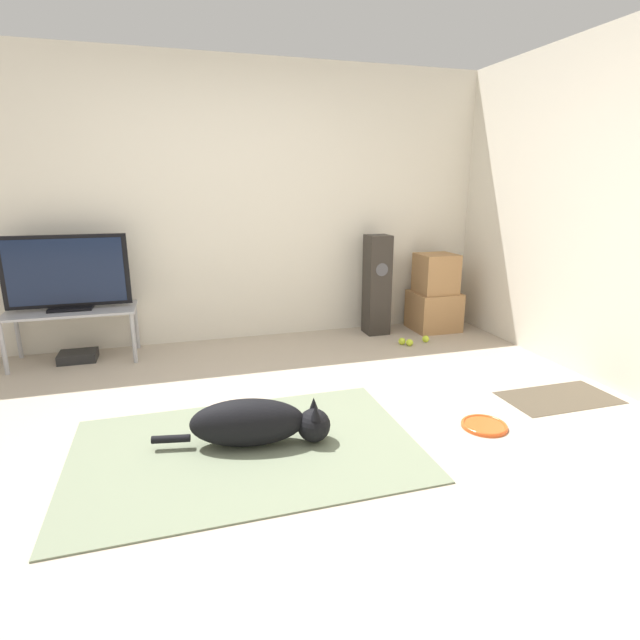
{
  "coord_description": "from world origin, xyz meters",
  "views": [
    {
      "loc": [
        -0.47,
        -2.67,
        1.46
      ],
      "look_at": [
        0.59,
        0.88,
        0.45
      ],
      "focal_mm": 28.0,
      "sensor_mm": 36.0,
      "label": 1
    }
  ],
  "objects_px": {
    "dog": "(257,423)",
    "floor_speaker": "(377,285)",
    "tv": "(67,274)",
    "tennis_ball_loose_on_carpet": "(426,339)",
    "tv_stand": "(72,316)",
    "cardboard_box_upper": "(436,273)",
    "game_console": "(78,356)",
    "cardboard_box_lower": "(434,311)",
    "tennis_ball_near_speaker": "(402,341)",
    "tennis_ball_by_boxes": "(410,342)",
    "frisbee": "(484,425)"
  },
  "relations": [
    {
      "from": "dog",
      "to": "floor_speaker",
      "type": "height_order",
      "value": "floor_speaker"
    },
    {
      "from": "tv",
      "to": "tennis_ball_loose_on_carpet",
      "type": "distance_m",
      "value": 3.21
    },
    {
      "from": "tv",
      "to": "tv_stand",
      "type": "bearing_deg",
      "value": -90.0
    },
    {
      "from": "tv_stand",
      "to": "tennis_ball_loose_on_carpet",
      "type": "height_order",
      "value": "tv_stand"
    },
    {
      "from": "cardboard_box_upper",
      "to": "game_console",
      "type": "relative_size",
      "value": 1.3
    },
    {
      "from": "cardboard_box_lower",
      "to": "tennis_ball_loose_on_carpet",
      "type": "distance_m",
      "value": 0.51
    },
    {
      "from": "cardboard_box_lower",
      "to": "game_console",
      "type": "bearing_deg",
      "value": 180.0
    },
    {
      "from": "cardboard_box_upper",
      "to": "tv",
      "type": "relative_size",
      "value": 0.41
    },
    {
      "from": "cardboard_box_upper",
      "to": "tv",
      "type": "xyz_separation_m",
      "value": [
        -3.39,
        0.03,
        0.16
      ]
    },
    {
      "from": "tennis_ball_loose_on_carpet",
      "to": "game_console",
      "type": "distance_m",
      "value": 3.12
    },
    {
      "from": "cardboard_box_lower",
      "to": "floor_speaker",
      "type": "bearing_deg",
      "value": 175.79
    },
    {
      "from": "floor_speaker",
      "to": "tv_stand",
      "type": "distance_m",
      "value": 2.77
    },
    {
      "from": "tennis_ball_near_speaker",
      "to": "dog",
      "type": "bearing_deg",
      "value": -137.6
    },
    {
      "from": "cardboard_box_upper",
      "to": "game_console",
      "type": "bearing_deg",
      "value": 179.8
    },
    {
      "from": "cardboard_box_lower",
      "to": "floor_speaker",
      "type": "relative_size",
      "value": 0.46
    },
    {
      "from": "tennis_ball_near_speaker",
      "to": "cardboard_box_lower",
      "type": "bearing_deg",
      "value": 35.8
    },
    {
      "from": "tennis_ball_by_boxes",
      "to": "cardboard_box_lower",
      "type": "bearing_deg",
      "value": 42.41
    },
    {
      "from": "cardboard_box_lower",
      "to": "tv_stand",
      "type": "distance_m",
      "value": 3.4
    },
    {
      "from": "cardboard_box_upper",
      "to": "tv_stand",
      "type": "height_order",
      "value": "cardboard_box_upper"
    },
    {
      "from": "dog",
      "to": "game_console",
      "type": "height_order",
      "value": "dog"
    },
    {
      "from": "tennis_ball_by_boxes",
      "to": "floor_speaker",
      "type": "bearing_deg",
      "value": 105.56
    },
    {
      "from": "frisbee",
      "to": "tennis_ball_near_speaker",
      "type": "relative_size",
      "value": 4.24
    },
    {
      "from": "tv_stand",
      "to": "tennis_ball_near_speaker",
      "type": "bearing_deg",
      "value": -8.08
    },
    {
      "from": "cardboard_box_upper",
      "to": "tv",
      "type": "distance_m",
      "value": 3.39
    },
    {
      "from": "frisbee",
      "to": "cardboard_box_lower",
      "type": "relative_size",
      "value": 0.61
    },
    {
      "from": "frisbee",
      "to": "cardboard_box_lower",
      "type": "xyz_separation_m",
      "value": [
        0.77,
        2.05,
        0.18
      ]
    },
    {
      "from": "cardboard_box_upper",
      "to": "game_console",
      "type": "height_order",
      "value": "cardboard_box_upper"
    },
    {
      "from": "cardboard_box_lower",
      "to": "tennis_ball_by_boxes",
      "type": "relative_size",
      "value": 6.9
    },
    {
      "from": "cardboard_box_lower",
      "to": "dog",
      "type": "bearing_deg",
      "value": -139.13
    },
    {
      "from": "dog",
      "to": "tennis_ball_near_speaker",
      "type": "relative_size",
      "value": 15.18
    },
    {
      "from": "tv_stand",
      "to": "game_console",
      "type": "height_order",
      "value": "tv_stand"
    },
    {
      "from": "cardboard_box_upper",
      "to": "tennis_ball_loose_on_carpet",
      "type": "xyz_separation_m",
      "value": [
        -0.28,
        -0.38,
        -0.56
      ]
    },
    {
      "from": "tennis_ball_near_speaker",
      "to": "tv",
      "type": "bearing_deg",
      "value": 171.86
    },
    {
      "from": "dog",
      "to": "floor_speaker",
      "type": "relative_size",
      "value": 1.02
    },
    {
      "from": "tennis_ball_by_boxes",
      "to": "game_console",
      "type": "relative_size",
      "value": 0.22
    },
    {
      "from": "tv",
      "to": "game_console",
      "type": "relative_size",
      "value": 3.19
    },
    {
      "from": "dog",
      "to": "tv_stand",
      "type": "height_order",
      "value": "tv_stand"
    },
    {
      "from": "dog",
      "to": "tennis_ball_near_speaker",
      "type": "bearing_deg",
      "value": 42.4
    },
    {
      "from": "cardboard_box_upper",
      "to": "tennis_ball_loose_on_carpet",
      "type": "relative_size",
      "value": 5.97
    },
    {
      "from": "floor_speaker",
      "to": "tennis_ball_by_boxes",
      "type": "xyz_separation_m",
      "value": [
        0.14,
        -0.49,
        -0.46
      ]
    },
    {
      "from": "cardboard_box_upper",
      "to": "tennis_ball_loose_on_carpet",
      "type": "bearing_deg",
      "value": -127.02
    },
    {
      "from": "dog",
      "to": "frisbee",
      "type": "xyz_separation_m",
      "value": [
        1.39,
        -0.18,
        -0.13
      ]
    },
    {
      "from": "frisbee",
      "to": "tennis_ball_loose_on_carpet",
      "type": "relative_size",
      "value": 4.24
    },
    {
      "from": "game_console",
      "to": "dog",
      "type": "bearing_deg",
      "value": -56.7
    },
    {
      "from": "tennis_ball_near_speaker",
      "to": "tennis_ball_loose_on_carpet",
      "type": "xyz_separation_m",
      "value": [
        0.25,
        0.0,
        0.0
      ]
    },
    {
      "from": "dog",
      "to": "game_console",
      "type": "bearing_deg",
      "value": 123.3
    },
    {
      "from": "dog",
      "to": "frisbee",
      "type": "bearing_deg",
      "value": -7.36
    },
    {
      "from": "tennis_ball_loose_on_carpet",
      "to": "game_console",
      "type": "bearing_deg",
      "value": 172.86
    },
    {
      "from": "tennis_ball_by_boxes",
      "to": "game_console",
      "type": "xyz_separation_m",
      "value": [
        -2.9,
        0.45,
        0.01
      ]
    },
    {
      "from": "tennis_ball_near_speaker",
      "to": "game_console",
      "type": "bearing_deg",
      "value": 172.22
    }
  ]
}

